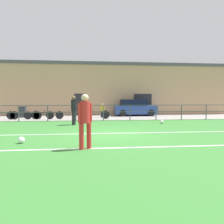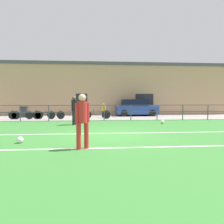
{
  "view_description": "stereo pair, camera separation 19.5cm",
  "coord_description": "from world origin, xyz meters",
  "px_view_note": "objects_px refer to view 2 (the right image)",
  "views": [
    {
      "loc": [
        -0.83,
        -8.84,
        1.58
      ],
      "look_at": [
        0.3,
        2.52,
        0.85
      ],
      "focal_mm": 32.4,
      "sensor_mm": 36.0,
      "label": 1
    },
    {
      "loc": [
        -0.63,
        -8.85,
        1.58
      ],
      "look_at": [
        0.3,
        2.52,
        0.85
      ],
      "focal_mm": 32.4,
      "sensor_mm": 36.0,
      "label": 2
    }
  ],
  "objects_px": {
    "bicycle_parked_1": "(50,115)",
    "trash_bin_0": "(24,112)",
    "soccer_ball_match": "(20,140)",
    "parked_car_red": "(136,108)",
    "bicycle_parked_0": "(40,115)",
    "player_goalkeeper": "(74,108)",
    "bicycle_parked_3": "(2,115)",
    "bicycle_parked_4": "(97,114)",
    "spectator_child": "(104,110)",
    "bicycle_parked_2": "(26,115)",
    "player_striker": "(82,118)",
    "soccer_ball_spare": "(162,122)"
  },
  "relations": [
    {
      "from": "spectator_child",
      "to": "bicycle_parked_3",
      "type": "relative_size",
      "value": 0.54
    },
    {
      "from": "parked_car_red",
      "to": "bicycle_parked_2",
      "type": "relative_size",
      "value": 1.76
    },
    {
      "from": "spectator_child",
      "to": "parked_car_red",
      "type": "xyz_separation_m",
      "value": [
        3.14,
        1.77,
        0.05
      ]
    },
    {
      "from": "soccer_ball_match",
      "to": "bicycle_parked_0",
      "type": "distance_m",
      "value": 8.77
    },
    {
      "from": "soccer_ball_match",
      "to": "trash_bin_0",
      "type": "relative_size",
      "value": 0.25
    },
    {
      "from": "parked_car_red",
      "to": "bicycle_parked_3",
      "type": "distance_m",
      "value": 11.33
    },
    {
      "from": "bicycle_parked_2",
      "to": "bicycle_parked_3",
      "type": "height_order",
      "value": "bicycle_parked_2"
    },
    {
      "from": "bicycle_parked_2",
      "to": "bicycle_parked_4",
      "type": "distance_m",
      "value": 5.44
    },
    {
      "from": "bicycle_parked_1",
      "to": "soccer_ball_spare",
      "type": "bearing_deg",
      "value": -23.61
    },
    {
      "from": "soccer_ball_spare",
      "to": "bicycle_parked_2",
      "type": "xyz_separation_m",
      "value": [
        -9.63,
        3.43,
        0.23
      ]
    },
    {
      "from": "parked_car_red",
      "to": "player_striker",
      "type": "bearing_deg",
      "value": -108.87
    },
    {
      "from": "parked_car_red",
      "to": "trash_bin_0",
      "type": "relative_size",
      "value": 4.1
    },
    {
      "from": "soccer_ball_match",
      "to": "bicycle_parked_4",
      "type": "bearing_deg",
      "value": 71.65
    },
    {
      "from": "parked_car_red",
      "to": "soccer_ball_match",
      "type": "bearing_deg",
      "value": -119.91
    },
    {
      "from": "player_goalkeeper",
      "to": "bicycle_parked_3",
      "type": "distance_m",
      "value": 6.88
    },
    {
      "from": "spectator_child",
      "to": "bicycle_parked_2",
      "type": "height_order",
      "value": "spectator_child"
    },
    {
      "from": "bicycle_parked_1",
      "to": "bicycle_parked_4",
      "type": "height_order",
      "value": "bicycle_parked_4"
    },
    {
      "from": "player_striker",
      "to": "parked_car_red",
      "type": "height_order",
      "value": "player_striker"
    },
    {
      "from": "soccer_ball_match",
      "to": "bicycle_parked_2",
      "type": "xyz_separation_m",
      "value": [
        -2.62,
        8.62,
        0.23
      ]
    },
    {
      "from": "bicycle_parked_1",
      "to": "trash_bin_0",
      "type": "height_order",
      "value": "trash_bin_0"
    },
    {
      "from": "parked_car_red",
      "to": "bicycle_parked_0",
      "type": "xyz_separation_m",
      "value": [
        -8.11,
        -2.73,
        -0.4
      ]
    },
    {
      "from": "trash_bin_0",
      "to": "bicycle_parked_3",
      "type": "bearing_deg",
      "value": -121.38
    },
    {
      "from": "bicycle_parked_1",
      "to": "trash_bin_0",
      "type": "xyz_separation_m",
      "value": [
        -2.53,
        1.79,
        0.15
      ]
    },
    {
      "from": "soccer_ball_match",
      "to": "soccer_ball_spare",
      "type": "distance_m",
      "value": 8.72
    },
    {
      "from": "soccer_ball_match",
      "to": "trash_bin_0",
      "type": "xyz_separation_m",
      "value": [
        -3.37,
        10.41,
        0.38
      ]
    },
    {
      "from": "bicycle_parked_4",
      "to": "player_goalkeeper",
      "type": "bearing_deg",
      "value": -112.51
    },
    {
      "from": "bicycle_parked_3",
      "to": "trash_bin_0",
      "type": "xyz_separation_m",
      "value": [
        1.09,
        1.79,
        0.15
      ]
    },
    {
      "from": "bicycle_parked_1",
      "to": "trash_bin_0",
      "type": "relative_size",
      "value": 2.42
    },
    {
      "from": "player_striker",
      "to": "soccer_ball_match",
      "type": "relative_size",
      "value": 7.42
    },
    {
      "from": "player_goalkeeper",
      "to": "spectator_child",
      "type": "bearing_deg",
      "value": 166.51
    },
    {
      "from": "bicycle_parked_4",
      "to": "trash_bin_0",
      "type": "distance_m",
      "value": 6.48
    },
    {
      "from": "bicycle_parked_1",
      "to": "soccer_ball_match",
      "type": "bearing_deg",
      "value": -84.4
    },
    {
      "from": "player_striker",
      "to": "bicycle_parked_1",
      "type": "xyz_separation_m",
      "value": [
        -3.14,
        9.65,
        -0.65
      ]
    },
    {
      "from": "soccer_ball_spare",
      "to": "player_goalkeeper",
      "type": "bearing_deg",
      "value": -178.85
    },
    {
      "from": "bicycle_parked_4",
      "to": "spectator_child",
      "type": "bearing_deg",
      "value": 62.17
    },
    {
      "from": "soccer_ball_spare",
      "to": "bicycle_parked_2",
      "type": "distance_m",
      "value": 10.23
    },
    {
      "from": "soccer_ball_spare",
      "to": "parked_car_red",
      "type": "xyz_separation_m",
      "value": [
        -0.48,
        6.17,
        0.63
      ]
    },
    {
      "from": "spectator_child",
      "to": "bicycle_parked_2",
      "type": "xyz_separation_m",
      "value": [
        -6.02,
        -0.97,
        -0.35
      ]
    },
    {
      "from": "bicycle_parked_2",
      "to": "bicycle_parked_4",
      "type": "xyz_separation_m",
      "value": [
        5.44,
        -0.13,
        0.02
      ]
    },
    {
      "from": "player_striker",
      "to": "bicycle_parked_4",
      "type": "relative_size",
      "value": 0.8
    },
    {
      "from": "bicycle_parked_4",
      "to": "player_striker",
      "type": "bearing_deg",
      "value": -93.11
    },
    {
      "from": "spectator_child",
      "to": "soccer_ball_match",
      "type": "bearing_deg",
      "value": 70.82
    },
    {
      "from": "bicycle_parked_2",
      "to": "bicycle_parked_3",
      "type": "relative_size",
      "value": 0.99
    },
    {
      "from": "soccer_ball_spare",
      "to": "bicycle_parked_3",
      "type": "bearing_deg",
      "value": 163.34
    },
    {
      "from": "bicycle_parked_0",
      "to": "soccer_ball_spare",
      "type": "bearing_deg",
      "value": -21.79
    },
    {
      "from": "bicycle_parked_0",
      "to": "bicycle_parked_3",
      "type": "distance_m",
      "value": 2.88
    },
    {
      "from": "bicycle_parked_1",
      "to": "bicycle_parked_4",
      "type": "xyz_separation_m",
      "value": [
        3.66,
        -0.13,
        0.02
      ]
    },
    {
      "from": "soccer_ball_spare",
      "to": "spectator_child",
      "type": "relative_size",
      "value": 0.2
    },
    {
      "from": "bicycle_parked_1",
      "to": "bicycle_parked_2",
      "type": "xyz_separation_m",
      "value": [
        -1.78,
        -0.0,
        0.01
      ]
    },
    {
      "from": "bicycle_parked_1",
      "to": "bicycle_parked_3",
      "type": "distance_m",
      "value": 3.61
    }
  ]
}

